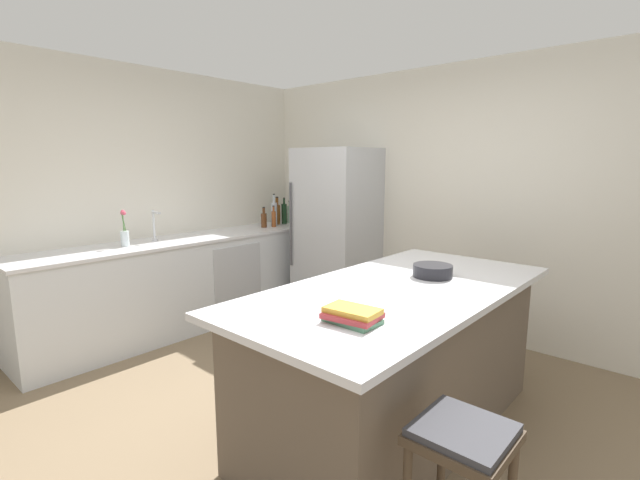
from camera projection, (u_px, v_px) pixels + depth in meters
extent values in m
plane|color=#7A664C|center=(300.00, 422.00, 2.88)|extent=(7.20, 7.20, 0.00)
cube|color=silver|center=(460.00, 201.00, 4.32)|extent=(6.00, 0.10, 2.60)
cube|color=silver|center=(117.00, 202.00, 4.26)|extent=(0.10, 6.00, 2.60)
cube|color=silver|center=(188.00, 283.00, 4.54)|extent=(0.62, 3.19, 0.90)
cube|color=silver|center=(186.00, 239.00, 4.46)|extent=(0.65, 3.22, 0.03)
cube|color=#B2B5BA|center=(238.00, 281.00, 4.63)|extent=(0.01, 0.60, 0.75)
cube|color=brown|center=(396.00, 361.00, 2.76)|extent=(0.93, 2.05, 0.89)
cube|color=silver|center=(399.00, 290.00, 2.68)|extent=(1.09, 2.25, 0.04)
cube|color=#B7BABF|center=(336.00, 232.00, 4.90)|extent=(0.79, 0.68, 1.83)
cylinder|color=#4C4C51|center=(291.00, 224.00, 4.85)|extent=(0.02, 0.02, 0.91)
cylinder|color=#473828|center=(441.00, 474.00, 1.97)|extent=(0.04, 0.04, 0.60)
cube|color=#473828|center=(463.00, 438.00, 1.71)|extent=(0.36, 0.36, 0.04)
cube|color=#38383D|center=(463.00, 430.00, 1.70)|extent=(0.34, 0.34, 0.03)
cylinder|color=silver|center=(155.00, 240.00, 4.28)|extent=(0.05, 0.05, 0.02)
cylinder|color=silver|center=(154.00, 225.00, 4.25)|extent=(0.02, 0.02, 0.28)
cylinder|color=silver|center=(156.00, 213.00, 4.19)|extent=(0.14, 0.02, 0.02)
cylinder|color=silver|center=(125.00, 239.00, 3.99)|extent=(0.07, 0.07, 0.14)
cylinder|color=#4C7F3D|center=(124.00, 226.00, 3.98)|extent=(0.01, 0.03, 0.26)
sphere|color=#DB4C66|center=(123.00, 212.00, 3.96)|extent=(0.04, 0.04, 0.04)
cylinder|color=#4C7F3D|center=(123.00, 227.00, 3.96)|extent=(0.01, 0.02, 0.25)
sphere|color=#DB4C66|center=(122.00, 213.00, 3.94)|extent=(0.04, 0.04, 0.04)
cylinder|color=#4C7F3D|center=(125.00, 227.00, 3.96)|extent=(0.01, 0.05, 0.24)
sphere|color=#DB4C66|center=(124.00, 213.00, 3.94)|extent=(0.04, 0.04, 0.04)
cylinder|color=#8CB79E|center=(290.00, 215.00, 5.57)|extent=(0.07, 0.07, 0.21)
cylinder|color=#8CB79E|center=(290.00, 204.00, 5.55)|extent=(0.03, 0.03, 0.06)
cylinder|color=black|center=(290.00, 201.00, 5.54)|extent=(0.04, 0.04, 0.01)
cylinder|color=#19381E|center=(284.00, 214.00, 5.48)|extent=(0.07, 0.07, 0.25)
cylinder|color=#19381E|center=(284.00, 201.00, 5.45)|extent=(0.02, 0.02, 0.07)
cylinder|color=black|center=(284.00, 198.00, 5.44)|extent=(0.03, 0.03, 0.01)
cylinder|color=brown|center=(277.00, 215.00, 5.44)|extent=(0.08, 0.08, 0.24)
cylinder|color=brown|center=(277.00, 201.00, 5.41)|extent=(0.04, 0.04, 0.09)
cylinder|color=black|center=(277.00, 197.00, 5.40)|extent=(0.04, 0.04, 0.01)
cylinder|color=silver|center=(274.00, 214.00, 5.34)|extent=(0.07, 0.07, 0.28)
cylinder|color=silver|center=(274.00, 199.00, 5.30)|extent=(0.03, 0.03, 0.09)
cylinder|color=black|center=(274.00, 194.00, 5.30)|extent=(0.03, 0.03, 0.01)
cylinder|color=#994C23|center=(274.00, 219.00, 5.21)|extent=(0.05, 0.05, 0.18)
cylinder|color=#994C23|center=(274.00, 209.00, 5.19)|extent=(0.02, 0.02, 0.06)
cylinder|color=black|center=(273.00, 206.00, 5.19)|extent=(0.03, 0.03, 0.01)
cylinder|color=#5B3319|center=(264.00, 220.00, 5.17)|extent=(0.07, 0.07, 0.16)
cylinder|color=#5B3319|center=(264.00, 211.00, 5.15)|extent=(0.03, 0.03, 0.06)
cylinder|color=black|center=(264.00, 208.00, 5.15)|extent=(0.03, 0.03, 0.01)
cube|color=#4C7F60|center=(352.00, 320.00, 2.08)|extent=(0.25, 0.16, 0.02)
cube|color=#A83338|center=(352.00, 315.00, 2.07)|extent=(0.27, 0.22, 0.02)
cube|color=gold|center=(352.00, 310.00, 2.07)|extent=(0.27, 0.17, 0.03)
cylinder|color=black|center=(433.00, 271.00, 2.91)|extent=(0.26, 0.26, 0.08)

